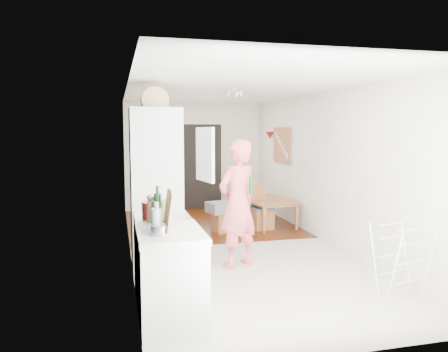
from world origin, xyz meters
name	(u,v)px	position (x,y,z in m)	size (l,w,h in m)	color
room_shell	(233,169)	(0.00, 0.00, 1.25)	(3.20, 7.00, 2.50)	white
floor	(232,247)	(0.00, 0.00, 0.00)	(3.20, 7.00, 0.01)	beige
wood_floor_overlay	(209,223)	(0.00, 1.85, 0.01)	(3.20, 3.30, 0.01)	#4E2007
sage_wall_panel	(134,131)	(-1.59, -2.00, 1.85)	(0.02, 3.00, 1.30)	gray
tile_splashback	(139,207)	(-1.59, -2.55, 1.15)	(0.02, 1.90, 0.50)	black
doorway_recess	(203,167)	(0.20, 3.48, 1.00)	(0.90, 0.04, 2.00)	black
base_cabinet	(170,280)	(-1.30, -2.55, 0.43)	(0.60, 0.90, 0.86)	silver
worktop	(170,233)	(-1.30, -2.55, 0.89)	(0.62, 0.92, 0.06)	white
range_cooker	(162,257)	(-1.30, -1.80, 0.44)	(0.60, 0.60, 0.88)	silver
cooker_top	(162,217)	(-1.30, -1.80, 0.90)	(0.60, 0.60, 0.04)	silver
fridge_housing	(156,189)	(-1.27, -0.78, 1.07)	(0.66, 0.66, 2.15)	silver
fridge_door	(205,154)	(-0.66, -1.08, 1.55)	(0.56, 0.04, 0.70)	silver
fridge_interior	(179,154)	(-0.96, -0.78, 1.55)	(0.02, 0.52, 0.66)	white
pinboard	(282,145)	(1.58, 1.90, 1.55)	(0.03, 0.90, 0.70)	tan
pinboard_frame	(282,145)	(1.57, 1.90, 1.55)	(0.01, 0.94, 0.74)	#9B6836
wall_sconce	(270,135)	(1.54, 2.55, 1.75)	(0.18, 0.18, 0.16)	maroon
person	(238,192)	(-0.19, -0.98, 1.03)	(0.75, 0.49, 2.05)	#E95D5F
dining_table	(264,213)	(1.03, 1.44, 0.23)	(1.29, 0.72, 0.45)	#9B6836
dining_chair	(262,207)	(0.85, 1.05, 0.43)	(0.36, 0.36, 0.86)	#9B6836
stool	(221,223)	(0.05, 0.96, 0.19)	(0.28, 0.28, 0.37)	#9B6836
grey_drape	(220,208)	(0.03, 0.98, 0.47)	(0.43, 0.43, 0.19)	slate
drying_rack	(401,262)	(1.23, -2.56, 0.42)	(0.43, 0.39, 0.84)	silver
bread_bin	(154,101)	(-1.27, -0.72, 2.25)	(0.37, 0.35, 0.20)	tan
red_casserole	(155,209)	(-1.38, -1.91, 1.01)	(0.30, 0.30, 0.18)	red
steel_pan	(160,230)	(-1.40, -2.71, 0.96)	(0.18, 0.18, 0.09)	silver
held_bottle	(251,185)	(-0.06, -1.16, 1.14)	(0.05, 0.05, 0.24)	#173F1C
bottle_a	(158,209)	(-1.38, -2.24, 1.08)	(0.07, 0.07, 0.31)	#173F1C
bottle_b	(160,214)	(-1.37, -2.36, 1.05)	(0.06, 0.06, 0.25)	#173F1C
bottle_c	(157,221)	(-1.43, -2.68, 1.04)	(0.10, 0.10, 0.24)	beige
pepper_mill_front	(150,211)	(-1.45, -2.16, 1.03)	(0.06, 0.06, 0.23)	tan
pepper_mill_back	(156,212)	(-1.40, -2.17, 1.03)	(0.06, 0.06, 0.22)	tan
chopping_boards	(168,211)	(-1.32, -2.63, 1.12)	(0.04, 0.29, 0.40)	tan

